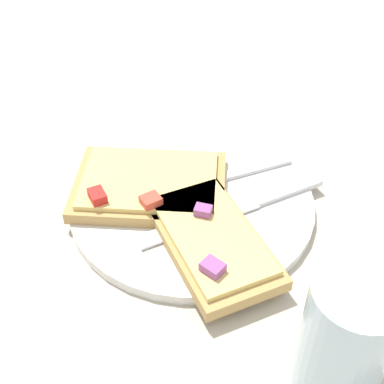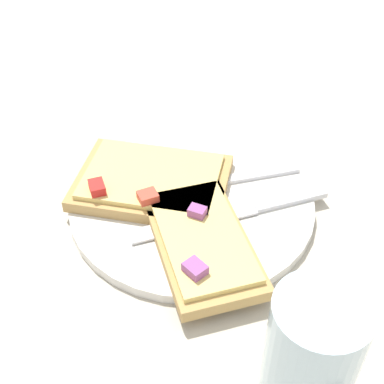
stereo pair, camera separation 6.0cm
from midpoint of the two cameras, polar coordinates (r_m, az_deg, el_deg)
ground_plane at (r=0.61m, az=2.79°, el=-1.66°), size 4.00×4.00×0.00m
plate at (r=0.61m, az=2.81°, el=-1.25°), size 0.28×0.28×0.01m
fork at (r=0.62m, az=4.24°, el=0.80°), size 0.17×0.14×0.01m
knife at (r=0.59m, az=8.74°, el=-2.00°), size 0.18×0.17×0.01m
pizza_slice_main at (r=0.61m, az=-1.66°, el=0.92°), size 0.19×0.15×0.03m
pizza_slice_corner at (r=0.55m, az=4.20°, el=-5.36°), size 0.18×0.19×0.03m
crumb_scatter at (r=0.63m, az=-3.24°, el=1.22°), size 0.11×0.01×0.01m
drinking_glass at (r=0.44m, az=16.62°, el=-16.53°), size 0.07×0.07×0.12m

